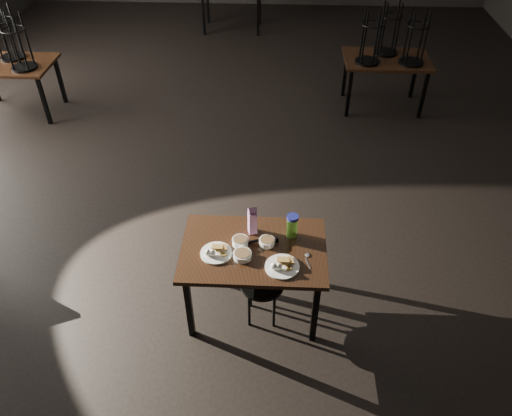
# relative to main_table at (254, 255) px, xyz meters

# --- Properties ---
(main_table) EXTENTS (1.20, 0.80, 0.75)m
(main_table) POSITION_rel_main_table_xyz_m (0.00, 0.00, 0.00)
(main_table) COLOR black
(main_table) RESTS_ON ground
(plate_left) EXTENTS (0.26, 0.26, 0.08)m
(plate_left) POSITION_rel_main_table_xyz_m (-0.30, -0.08, 0.10)
(plate_left) COLOR white
(plate_left) RESTS_ON main_table
(plate_right) EXTENTS (0.27, 0.27, 0.09)m
(plate_right) POSITION_rel_main_table_xyz_m (0.23, -0.21, 0.10)
(plate_right) COLOR white
(plate_right) RESTS_ON main_table
(bowl_near) EXTENTS (0.14, 0.14, 0.05)m
(bowl_near) POSITION_rel_main_table_xyz_m (-0.11, 0.05, 0.11)
(bowl_near) COLOR white
(bowl_near) RESTS_ON main_table
(bowl_far) EXTENTS (0.13, 0.13, 0.05)m
(bowl_far) POSITION_rel_main_table_xyz_m (0.11, 0.06, 0.11)
(bowl_far) COLOR white
(bowl_far) RESTS_ON main_table
(bowl_big) EXTENTS (0.15, 0.15, 0.05)m
(bowl_big) POSITION_rel_main_table_xyz_m (-0.09, -0.11, 0.11)
(bowl_big) COLOR white
(bowl_big) RESTS_ON main_table
(juice_carton) EXTENTS (0.08, 0.08, 0.27)m
(juice_carton) POSITION_rel_main_table_xyz_m (-0.02, 0.20, 0.20)
(juice_carton) COLOR #8C197D
(juice_carton) RESTS_ON main_table
(water_bottle) EXTENTS (0.12, 0.12, 0.22)m
(water_bottle) POSITION_rel_main_table_xyz_m (0.31, 0.17, 0.19)
(water_bottle) COLOR #6DCF3C
(water_bottle) RESTS_ON main_table
(spoon) EXTENTS (0.05, 0.18, 0.01)m
(spoon) POSITION_rel_main_table_xyz_m (0.44, -0.07, 0.08)
(spoon) COLOR silver
(spoon) RESTS_ON main_table
(bentwood_chair) EXTENTS (0.40, 0.39, 0.80)m
(bentwood_chair) POSITION_rel_main_table_xyz_m (0.07, -0.03, -0.20)
(bentwood_chair) COLOR black
(bentwood_chair) RESTS_ON ground
(bg_table_left) EXTENTS (1.20, 0.80, 1.48)m
(bg_table_left) POSITION_rel_main_table_xyz_m (-3.59, 3.46, 0.11)
(bg_table_left) COLOR black
(bg_table_left) RESTS_ON ground
(bg_table_right) EXTENTS (1.20, 0.80, 1.48)m
(bg_table_right) POSITION_rel_main_table_xyz_m (1.68, 3.89, 0.11)
(bg_table_right) COLOR black
(bg_table_right) RESTS_ON ground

